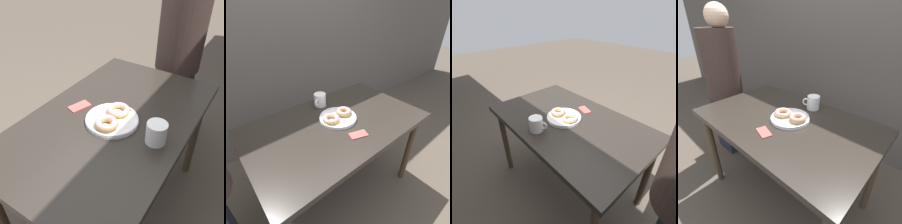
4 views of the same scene
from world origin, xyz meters
The scene contains 6 objects.
ground_plane centered at (0.00, 0.00, 0.00)m, with size 14.00×14.00×0.00m, color #4C4238.
wall_back centered at (0.00, 1.12, 1.30)m, with size 8.00×0.05×2.60m.
dining_table centered at (0.00, 0.14, 0.67)m, with size 1.24×0.76×0.75m.
donut_plate centered at (0.03, 0.16, 0.77)m, with size 0.28×0.27×0.05m.
coffee_mug centered at (0.05, 0.40, 0.80)m, with size 0.12×0.09×0.10m.
napkin centered at (0.02, -0.06, 0.75)m, with size 0.13×0.10×0.01m.
Camera 2 is at (-0.63, -0.64, 1.47)m, focal length 28.00 mm.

